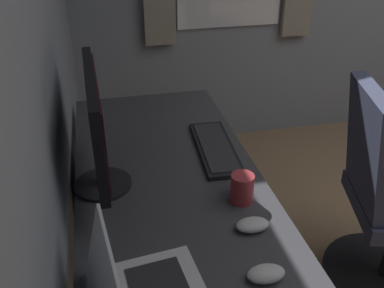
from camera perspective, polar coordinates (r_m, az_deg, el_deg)
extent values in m
cube|color=#38383D|center=(1.43, -1.97, -8.39)|extent=(1.82, 0.67, 0.03)
cylinder|color=silver|center=(2.37, 0.65, -1.87)|extent=(0.05, 0.05, 0.70)
cylinder|color=silver|center=(2.32, -12.58, -3.43)|extent=(0.05, 0.05, 0.70)
cube|color=#38383D|center=(1.92, -4.69, -10.90)|extent=(0.40, 0.50, 0.69)
cube|color=silver|center=(1.96, 2.78, -9.83)|extent=(0.37, 0.01, 0.61)
cylinder|color=black|center=(1.53, -11.83, -5.29)|extent=(0.20, 0.20, 0.01)
cylinder|color=black|center=(1.50, -12.05, -3.54)|extent=(0.04, 0.04, 0.10)
cube|color=black|center=(1.40, -12.92, 3.36)|extent=(0.55, 0.04, 0.30)
cube|color=#330F14|center=(1.40, -12.22, 3.43)|extent=(0.51, 0.02, 0.27)
cube|color=silver|center=(1.02, -11.88, -18.24)|extent=(0.34, 0.09, 0.21)
cube|color=#B2BCCC|center=(1.02, -11.88, -18.24)|extent=(0.30, 0.08, 0.18)
cube|color=black|center=(1.70, 3.17, -0.57)|extent=(0.43, 0.16, 0.02)
cube|color=#2D2D30|center=(1.69, 3.18, -0.25)|extent=(0.38, 0.13, 0.00)
ellipsoid|color=silver|center=(1.32, 8.13, -10.69)|extent=(0.06, 0.10, 0.03)
ellipsoid|color=silver|center=(1.19, 9.94, -16.79)|extent=(0.06, 0.10, 0.03)
cylinder|color=#A53338|center=(1.41, 6.73, -5.91)|extent=(0.08, 0.08, 0.10)
torus|color=#A53338|center=(1.45, 6.10, -4.61)|extent=(0.06, 0.01, 0.06)
cube|color=#383D56|center=(1.83, 22.67, -0.43)|extent=(0.42, 0.23, 0.50)
cylinder|color=black|center=(2.32, 24.22, -15.72)|extent=(0.56, 0.56, 0.03)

